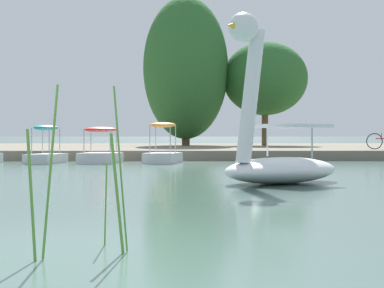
% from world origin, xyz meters
% --- Properties ---
extents(ground_plane, '(552.38, 552.38, 0.00)m').
position_xyz_m(ground_plane, '(0.00, 0.00, 0.00)').
color(ground_plane, '#47665B').
extents(shore_bank_far, '(146.48, 22.93, 0.41)m').
position_xyz_m(shore_bank_far, '(0.00, 33.93, 0.21)').
color(shore_bank_far, slate).
rests_on(shore_bank_far, ground_plane).
extents(swan_boat, '(3.52, 3.39, 3.66)m').
position_xyz_m(swan_boat, '(3.52, 9.15, 0.69)').
color(swan_boat, white).
rests_on(swan_boat, ground_plane).
extents(pedal_boat_orange, '(1.52, 2.10, 1.54)m').
position_xyz_m(pedal_boat_orange, '(0.75, 20.51, 0.45)').
color(pedal_boat_orange, white).
rests_on(pedal_boat_orange, ground_plane).
extents(pedal_boat_red, '(1.61, 2.24, 1.37)m').
position_xyz_m(pedal_boat_red, '(-1.63, 20.65, 0.44)').
color(pedal_boat_red, white).
rests_on(pedal_boat_red, ground_plane).
extents(pedal_boat_teal, '(1.43, 2.16, 1.44)m').
position_xyz_m(pedal_boat_teal, '(-3.68, 20.54, 0.46)').
color(pedal_boat_teal, white).
rests_on(pedal_boat_teal, ground_plane).
extents(tree_sapling_by_fence, '(6.53, 6.31, 6.16)m').
position_xyz_m(tree_sapling_by_fence, '(6.45, 35.83, 4.38)').
color(tree_sapling_by_fence, brown).
rests_on(tree_sapling_by_fence, shore_bank_far).
extents(tree_willow_overhanging, '(5.66, 6.57, 8.76)m').
position_xyz_m(tree_willow_overhanging, '(1.75, 35.57, 4.97)').
color(tree_willow_overhanging, brown).
rests_on(tree_willow_overhanging, shore_bank_far).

